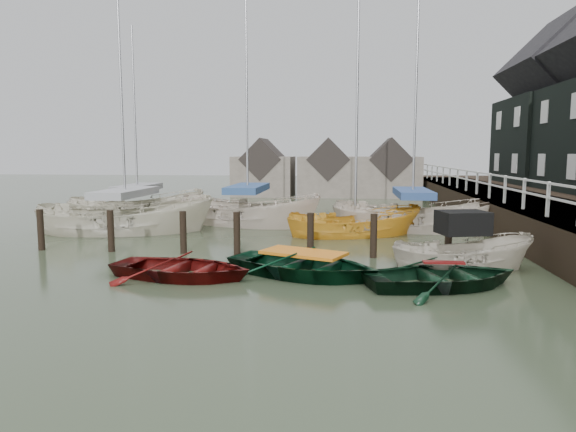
# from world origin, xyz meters

# --- Properties ---
(ground) EXTENTS (120.00, 120.00, 0.00)m
(ground) POSITION_xyz_m (0.00, 0.00, 0.00)
(ground) COLOR #2D3723
(ground) RESTS_ON ground
(pier) EXTENTS (3.04, 32.00, 2.70)m
(pier) POSITION_xyz_m (9.48, 10.00, 0.71)
(pier) COLOR black
(pier) RESTS_ON ground
(mooring_pilings) EXTENTS (13.72, 0.22, 1.80)m
(mooring_pilings) POSITION_xyz_m (-1.11, 3.00, 0.50)
(mooring_pilings) COLOR black
(mooring_pilings) RESTS_ON ground
(far_sheds) EXTENTS (14.00, 4.08, 4.39)m
(far_sheds) POSITION_xyz_m (0.83, 26.00, 1.86)
(far_sheds) COLOR #665B51
(far_sheds) RESTS_ON ground
(rowboat_red) EXTENTS (4.30, 3.42, 0.80)m
(rowboat_red) POSITION_xyz_m (-2.00, -0.24, 0.00)
(rowboat_red) COLOR #530D0B
(rowboat_red) RESTS_ON ground
(rowboat_green) EXTENTS (5.13, 4.49, 0.88)m
(rowboat_green) POSITION_xyz_m (1.20, 0.32, 0.00)
(rowboat_green) COLOR black
(rowboat_green) RESTS_ON ground
(rowboat_dkgreen) EXTENTS (4.61, 3.87, 0.82)m
(rowboat_dkgreen) POSITION_xyz_m (4.73, -0.42, 0.00)
(rowboat_dkgreen) COLOR black
(rowboat_dkgreen) RESTS_ON ground
(motorboat) EXTENTS (4.40, 2.54, 2.48)m
(motorboat) POSITION_xyz_m (5.59, 1.39, 0.10)
(motorboat) COLOR #BFB6A3
(motorboat) RESTS_ON ground
(sailboat_a) EXTENTS (7.66, 4.33, 11.93)m
(sailboat_a) POSITION_xyz_m (-6.78, 7.10, 0.06)
(sailboat_a) COLOR beige
(sailboat_a) RESTS_ON ground
(sailboat_b) EXTENTS (7.81, 5.11, 12.54)m
(sailboat_b) POSITION_xyz_m (-2.19, 9.99, 0.06)
(sailboat_b) COLOR beige
(sailboat_b) RESTS_ON ground
(sailboat_c) EXTENTS (6.01, 3.77, 10.82)m
(sailboat_c) POSITION_xyz_m (2.70, 7.43, 0.02)
(sailboat_c) COLOR gold
(sailboat_c) RESTS_ON ground
(sailboat_d) EXTENTS (7.29, 3.77, 13.18)m
(sailboat_d) POSITION_xyz_m (5.15, 9.09, 0.06)
(sailboat_d) COLOR beige
(sailboat_d) RESTS_ON ground
(sailboat_e) EXTENTS (7.14, 5.02, 10.77)m
(sailboat_e) POSITION_xyz_m (-8.20, 11.72, 0.06)
(sailboat_e) COLOR beige
(sailboat_e) RESTS_ON ground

